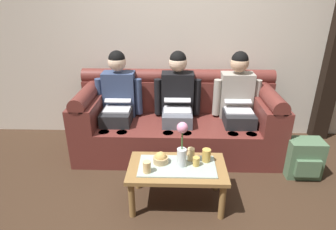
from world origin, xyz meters
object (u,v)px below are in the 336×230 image
(person_right, at_px, (238,101))
(coffee_table, at_px, (177,172))
(cup_far_center, at_px, (206,155))
(cup_far_left, at_px, (191,154))
(snack_bowl, at_px, (161,159))
(person_left, at_px, (118,99))
(flower_vase, at_px, (182,145))
(cup_near_right, at_px, (147,167))
(cup_near_left, at_px, (196,161))
(person_middle, at_px, (177,100))
(couch, at_px, (177,122))
(backpack_right, at_px, (303,158))

(person_right, relative_size, coffee_table, 1.38)
(cup_far_center, height_order, cup_far_left, same)
(snack_bowl, bearing_deg, person_left, 120.51)
(cup_far_left, bearing_deg, snack_bowl, -169.48)
(person_right, bearing_deg, cup_far_left, -122.96)
(coffee_table, bearing_deg, person_right, 54.54)
(flower_vase, height_order, cup_near_right, flower_vase)
(snack_bowl, xyz_separation_m, cup_near_left, (0.32, -0.04, 0.00))
(person_right, relative_size, cup_near_left, 14.81)
(person_right, xyz_separation_m, cup_far_center, (-0.44, -0.91, -0.19))
(person_right, relative_size, snack_bowl, 8.81)
(person_middle, xyz_separation_m, cup_far_center, (0.27, -0.91, -0.19))
(person_middle, xyz_separation_m, coffee_table, (0.00, -0.99, -0.32))
(cup_near_left, bearing_deg, couch, 99.76)
(couch, height_order, backpack_right, couch)
(backpack_right, bearing_deg, person_middle, 158.70)
(person_right, xyz_separation_m, cup_far_left, (-0.58, -0.90, -0.19))
(couch, bearing_deg, backpack_right, -21.46)
(person_right, relative_size, backpack_right, 2.90)
(person_middle, xyz_separation_m, cup_near_right, (-0.26, -1.10, -0.20))
(person_middle, distance_m, flower_vase, 0.99)
(cup_near_left, distance_m, cup_far_left, 0.10)
(flower_vase, bearing_deg, cup_near_right, -159.21)
(person_middle, height_order, flower_vase, person_middle)
(snack_bowl, height_order, cup_near_right, snack_bowl)
(person_left, height_order, snack_bowl, person_left)
(flower_vase, relative_size, cup_far_left, 3.52)
(coffee_table, relative_size, backpack_right, 2.10)
(couch, xyz_separation_m, cup_far_left, (0.13, -0.90, 0.10))
(coffee_table, height_order, snack_bowl, snack_bowl)
(cup_far_center, distance_m, cup_far_left, 0.14)
(cup_far_center, bearing_deg, cup_far_left, 174.64)
(cup_near_left, xyz_separation_m, cup_far_left, (-0.04, 0.09, 0.02))
(flower_vase, bearing_deg, backpack_right, 19.45)
(person_right, bearing_deg, cup_far_center, -115.87)
(flower_vase, bearing_deg, coffee_table, -170.96)
(couch, relative_size, cup_near_right, 22.62)
(flower_vase, bearing_deg, snack_bowl, 168.21)
(person_left, bearing_deg, person_right, -0.00)
(person_right, height_order, cup_near_right, person_right)
(person_left, height_order, cup_far_left, person_left)
(person_left, height_order, person_right, same)
(coffee_table, distance_m, cup_near_left, 0.20)
(couch, relative_size, person_right, 1.94)
(person_right, bearing_deg, flower_vase, -124.08)
(person_left, bearing_deg, cup_near_left, -48.30)
(snack_bowl, xyz_separation_m, cup_far_left, (0.28, 0.05, 0.02))
(snack_bowl, bearing_deg, cup_far_left, 10.52)
(couch, height_order, cup_far_left, couch)
(couch, height_order, cup_far_center, couch)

